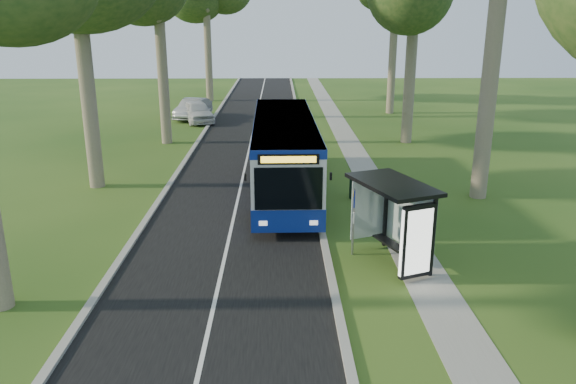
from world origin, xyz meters
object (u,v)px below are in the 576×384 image
Objects in this scene: bus_shelter at (399,211)px; litter_bin at (355,187)px; bus at (284,154)px; car_silver at (193,109)px; bus_stop_sign at (354,214)px; car_white at (197,112)px.

bus_shelter is 3.55× the size of litter_bin.
bus_shelter is (3.57, -8.78, 0.20)m from bus.
bus is at bearing -58.11° from car_silver.
car_silver is at bearing 108.79° from bus.
bus is 7.95m from bus_stop_sign.
litter_bin is at bearing 71.05° from bus_shelter.
bus_shelter reaches higher than car_silver.
bus is 9.48m from bus_shelter.
bus_stop_sign is 2.29× the size of litter_bin.
litter_bin is (0.93, 6.38, -0.97)m from bus_stop_sign.
bus_stop_sign is at bearing 115.93° from bus_shelter.
car_white is at bearing 88.84° from bus_shelter.
bus is at bearing 90.53° from bus_shelter.
bus_stop_sign reaches higher than car_silver.
bus_stop_sign is at bearing -98.28° from litter_bin.
bus_stop_sign is at bearing -58.88° from car_silver.
car_white is (-10.23, 27.47, -1.15)m from bus_shelter.
bus is at bearing -90.19° from car_white.
car_white is (-6.66, 18.69, -0.96)m from bus.
bus_shelter is at bearing -87.35° from litter_bin.
bus reaches higher than litter_bin.
bus reaches higher than car_white.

